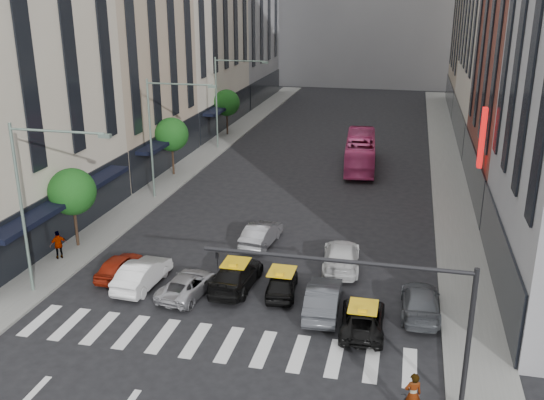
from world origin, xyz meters
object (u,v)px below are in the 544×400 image
Objects in this scene: bus at (360,151)px; pedestrian_far at (59,245)px; streetlamp_far at (225,91)px; streetlamp_mid at (162,123)px; car_red at (119,266)px; car_white_front at (142,274)px; streetlamp_near at (36,188)px; taxi_center at (282,283)px; taxi_left at (236,275)px.

pedestrian_far is at bearing 53.40° from bus.
streetlamp_far is 14.92m from bus.
car_red is at bearing -78.65° from streetlamp_mid.
car_white_front is 0.41× the size of bus.
streetlamp_near is 2.38× the size of taxi_center.
streetlamp_far is 31.99m from taxi_center.
taxi_center is 2.20× the size of pedestrian_far.
taxi_left is (4.96, 0.98, -0.02)m from car_white_front.
car_white_front is 27.90m from bus.
taxi_center is 13.77m from pedestrian_far.
taxi_center reaches higher than car_red.
taxi_center is (11.94, -13.21, -5.26)m from streetlamp_mid.
car_white_front is at bearing 118.65° from pedestrian_far.
car_white_front reaches higher than taxi_left.
car_red is (2.64, 2.83, -5.27)m from streetlamp_near.
streetlamp_near reaches higher than taxi_left.
car_red is 0.98× the size of taxi_center.
taxi_left is 2.87× the size of pedestrian_far.
taxi_center is at bearing 81.89° from bus.
streetlamp_mid reaches higher than car_red.
streetlamp_mid is (0.00, 16.00, 0.00)m from streetlamp_near.
pedestrian_far is (-1.77, -28.03, -4.89)m from streetlamp_far.
streetlamp_near is 0.84× the size of bus.
pedestrian_far is (-1.77, 3.97, -4.89)m from streetlamp_near.
streetlamp_far reaches higher than car_white_front.
car_red is 6.74m from taxi_left.
streetlamp_near is at bearing -90.00° from streetlamp_far.
streetlamp_far is at bearing 90.00° from streetlamp_mid.
streetlamp_mid is at bearing 37.72° from bus.
streetlamp_mid is 18.96m from bus.
streetlamp_far is 2.42× the size of car_red.
pedestrian_far is (-11.15, 0.98, 0.30)m from taxi_left.
car_red is (2.64, -29.17, -5.27)m from streetlamp_far.
bus is (13.76, 12.29, -4.41)m from streetlamp_mid.
taxi_center is at bearing -47.88° from streetlamp_mid.
streetlamp_near is at bearing 27.47° from car_white_front.
taxi_center is at bearing 177.69° from taxi_left.
streetlamp_near reaches higher than car_white_front.
streetlamp_near is 31.76m from bus.
car_white_front is at bearing -81.62° from streetlamp_far.
taxi_left is (9.38, 2.99, -5.19)m from streetlamp_near.
car_red is 4.57m from pedestrian_far.
car_white_front is (4.42, -29.99, -5.17)m from streetlamp_far.
car_white_front is at bearing -72.48° from streetlamp_mid.
pedestrian_far is at bearing 114.02° from streetlamp_near.
car_white_front is at bearing -0.26° from taxi_center.
streetlamp_mid is 1.82× the size of taxi_left.
car_red is 0.84× the size of car_white_front.
streetlamp_far is at bearing -69.97° from taxi_left.
streetlamp_near is 6.54m from pedestrian_far.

